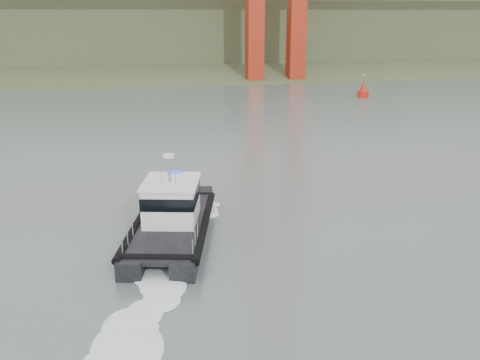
% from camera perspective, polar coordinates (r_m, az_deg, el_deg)
% --- Properties ---
extents(ground, '(400.00, 400.00, 0.00)m').
position_cam_1_polar(ground, '(27.49, 2.01, -9.64)').
color(ground, '#576861').
rests_on(ground, ground).
extents(headlands, '(500.00, 105.36, 27.12)m').
position_cam_1_polar(headlands, '(149.45, -10.20, 15.03)').
color(headlands, '#41512E').
rests_on(headlands, ground).
extents(patrol_boat, '(6.31, 11.28, 5.18)m').
position_cam_1_polar(patrol_boat, '(30.99, -7.34, -3.94)').
color(patrol_boat, black).
rests_on(patrol_boat, ground).
extents(nav_buoy, '(1.75, 1.75, 3.65)m').
position_cam_1_polar(nav_buoy, '(86.07, 13.00, 9.24)').
color(nav_buoy, red).
rests_on(nav_buoy, ground).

